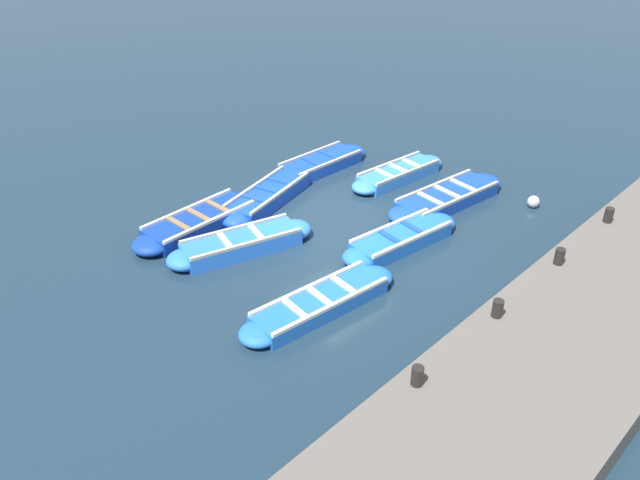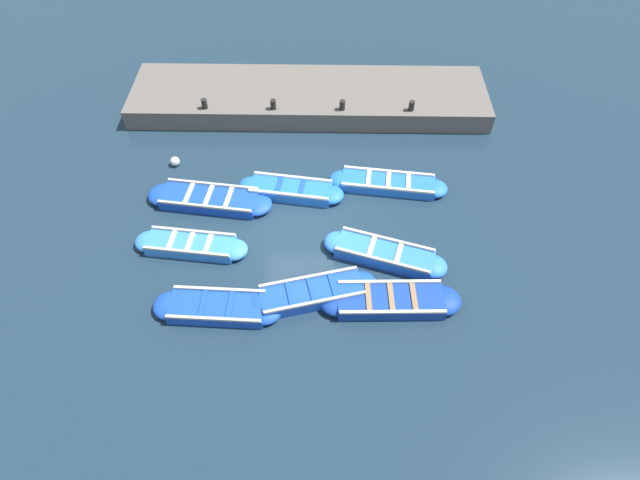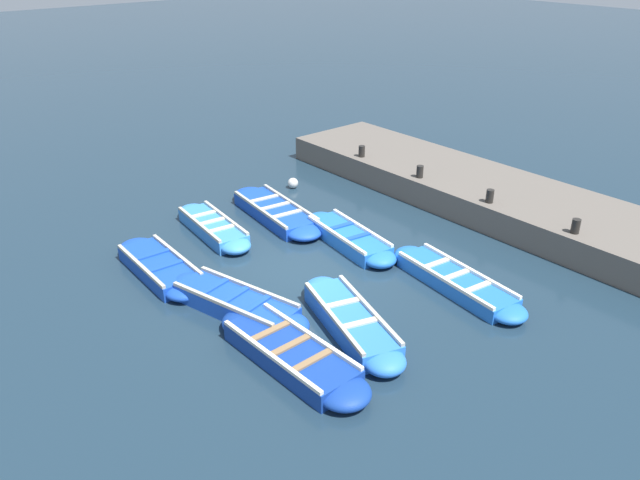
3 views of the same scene
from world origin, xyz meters
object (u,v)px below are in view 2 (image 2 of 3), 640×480
Objects in this scene: bollard_north at (204,104)px; bollard_mid_south at (342,105)px; boat_outer_left at (384,254)px; bollard_south at (412,106)px; boat_near_quay at (218,308)px; boat_mid_row at (210,199)px; boat_inner_gap at (291,190)px; boat_tucked at (390,301)px; buoy_orange_near at (343,245)px; boat_broadside at (388,184)px; bollard_mid_north at (273,104)px; boat_end_of_row at (191,245)px; buoy_yellow_far at (175,161)px; boat_drifting at (312,294)px.

bollard_mid_south is at bearing 90.00° from bollard_north.
bollard_south reaches higher than boat_outer_left.
boat_near_quay is 3.99m from boat_mid_row.
bollard_mid_south reaches higher than boat_inner_gap.
boat_tucked is at bearing 38.80° from bollard_north.
buoy_orange_near is (-1.90, -1.22, -0.02)m from boat_tucked.
boat_mid_row is at bearing -82.01° from boat_broadside.
bollard_mid_north is (-3.88, 1.75, 0.75)m from boat_mid_row.
buoy_orange_near is (-0.11, 4.40, -0.00)m from boat_end_of_row.
bollard_mid_south reaches higher than boat_outer_left.
boat_inner_gap is 9.90× the size of bollard_south.
boat_inner_gap is at bearing -144.84° from boat_tucked.
bollard_mid_south is (-5.96, -1.15, 0.72)m from boat_outer_left.
boat_broadside is 3.32m from bollard_south.
boat_mid_row is 5.73m from bollard_mid_south.
boat_broadside is at bearing -17.21° from bollard_south.
boat_inner_gap is 10.26× the size of buoy_orange_near.
buoy_orange_near is at bearing -30.06° from boat_broadside.
boat_end_of_row is 10.61× the size of buoy_yellow_far.
boat_near_quay is 7.95m from bollard_north.
bollard_north reaches higher than boat_tucked.
boat_tucked is 1.09× the size of boat_inner_gap.
bollard_mid_north reaches higher than buoy_yellow_far.
boat_end_of_row is 6.42m from boat_broadside.
bollard_north and bollard_mid_south have the same top height.
bollard_south is (0.00, 7.23, 0.00)m from bollard_north.
buoy_yellow_far is (-3.82, -6.75, -0.04)m from boat_outer_left.
boat_near_quay is at bearing 27.36° from boat_end_of_row.
boat_tucked is at bearing 93.47° from boat_near_quay.
bollard_mid_south is (-7.32, 0.88, 0.73)m from boat_drifting.
boat_near_quay is 0.93× the size of boat_drifting.
boat_drifting is 10.59× the size of bollard_south.
bollard_north reaches higher than boat_broadside.
bollard_north is 1.00× the size of bollard_south.
boat_broadside reaches higher than buoy_yellow_far.
bollard_north reaches higher than boat_outer_left.
boat_outer_left is 6.11m from bollard_mid_south.
buoy_yellow_far is (-1.74, -1.44, -0.01)m from boat_mid_row.
buoy_yellow_far is at bearing -75.03° from bollard_south.
boat_drifting is 0.92× the size of boat_mid_row.
bollard_north is 1.00× the size of bollard_mid_north.
boat_broadside is at bearing 176.88° from boat_tucked.
bollard_mid_north is at bearing -149.11° from boat_outer_left.
boat_end_of_row is at bearing -92.52° from boat_outer_left.
boat_tucked is at bearing 9.18° from bollard_mid_south.
bollard_mid_south reaches higher than boat_broadside.
boat_outer_left is 1.05× the size of boat_inner_gap.
boat_mid_row is 1.85m from boat_end_of_row.
bollard_mid_north is at bearing 90.00° from bollard_north.
boat_broadside is at bearing 134.38° from boat_near_quay.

